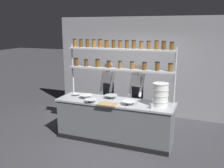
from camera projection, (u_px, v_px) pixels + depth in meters
name	position (u px, v px, depth m)	size (l,w,h in m)	color
ground_plane	(115.00, 139.00, 5.76)	(40.00, 40.00, 0.00)	#3D3D42
back_wall	(139.00, 66.00, 7.28)	(5.04, 0.12, 2.82)	#939399
prep_counter	(115.00, 120.00, 5.65)	(2.64, 0.76, 0.92)	slate
spice_shelf_unit	(120.00, 59.00, 5.65)	(2.52, 0.28, 2.26)	#ADAFB5
chef_left	(108.00, 90.00, 6.36)	(0.40, 0.32, 1.67)	black
chef_center	(137.00, 94.00, 5.98)	(0.41, 0.34, 1.68)	black
container_stack	(160.00, 95.00, 5.15)	(0.33, 0.33, 0.49)	white
cutting_board	(108.00, 104.00, 5.29)	(0.40, 0.26, 0.02)	#A88456
prep_bowl_near_left	(129.00, 103.00, 5.28)	(0.30, 0.30, 0.08)	silver
prep_bowl_center_front	(76.00, 95.00, 5.97)	(0.19, 0.19, 0.05)	silver
prep_bowl_center_back	(111.00, 97.00, 5.75)	(0.29, 0.29, 0.08)	#B2B7BC
prep_bowl_near_right	(86.00, 96.00, 5.77)	(0.30, 0.30, 0.08)	silver
prep_bowl_far_left	(91.00, 101.00, 5.44)	(0.26, 0.26, 0.07)	silver
serving_cup_front	(152.00, 106.00, 5.04)	(0.08, 0.08, 0.09)	#B2B7BC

